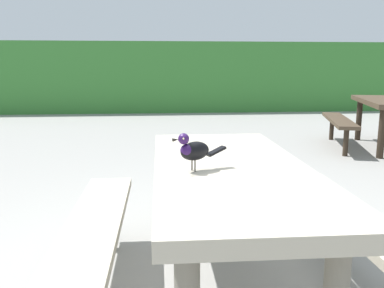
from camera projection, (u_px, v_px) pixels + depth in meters
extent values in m
plane|color=gray|center=(195.00, 285.00, 2.31)|extent=(60.00, 60.00, 0.00)
cube|color=#387A33|center=(163.00, 77.00, 11.62)|extent=(28.00, 2.35, 1.84)
cube|color=#B2A893|center=(230.00, 170.00, 2.06)|extent=(0.78, 1.81, 0.07)
cylinder|color=slate|center=(173.00, 197.00, 2.80)|extent=(0.09, 0.09, 0.67)
cylinder|color=slate|center=(249.00, 196.00, 2.84)|extent=(0.09, 0.09, 0.67)
cube|color=#B2A893|center=(93.00, 229.00, 2.06)|extent=(0.29, 1.71, 0.05)
cylinder|color=slate|center=(109.00, 222.00, 2.73)|extent=(0.07, 0.07, 0.39)
cube|color=#B2A893|center=(358.00, 220.00, 2.17)|extent=(0.29, 1.71, 0.05)
cylinder|color=slate|center=(312.00, 216.00, 2.84)|extent=(0.07, 0.07, 0.39)
ellipsoid|color=black|center=(195.00, 151.00, 1.90)|extent=(0.17, 0.13, 0.09)
ellipsoid|color=#2D144C|center=(187.00, 151.00, 1.88)|extent=(0.09, 0.08, 0.06)
sphere|color=#2D144C|center=(184.00, 139.00, 1.86)|extent=(0.05, 0.05, 0.05)
sphere|color=#EAE08C|center=(183.00, 139.00, 1.83)|extent=(0.01, 0.01, 0.01)
sphere|color=#EAE08C|center=(179.00, 137.00, 1.87)|extent=(0.01, 0.01, 0.01)
cone|color=black|center=(176.00, 140.00, 1.84)|extent=(0.03, 0.03, 0.02)
cube|color=black|center=(216.00, 151.00, 1.96)|extent=(0.10, 0.08, 0.04)
cylinder|color=#47423D|center=(195.00, 166.00, 1.90)|extent=(0.01, 0.01, 0.05)
cylinder|color=#47423D|center=(192.00, 165.00, 1.92)|extent=(0.01, 0.01, 0.05)
cylinder|color=#2E241A|center=(359.00, 120.00, 6.77)|extent=(0.09, 0.09, 0.67)
cylinder|color=#2E241A|center=(382.00, 134.00, 5.42)|extent=(0.09, 0.09, 0.67)
cube|color=#473828|center=(339.00, 120.00, 6.16)|extent=(0.73, 1.72, 0.05)
cylinder|color=#2E241A|center=(332.00, 128.00, 6.82)|extent=(0.07, 0.07, 0.39)
cylinder|color=#2E241A|center=(346.00, 142.00, 5.58)|extent=(0.07, 0.07, 0.39)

